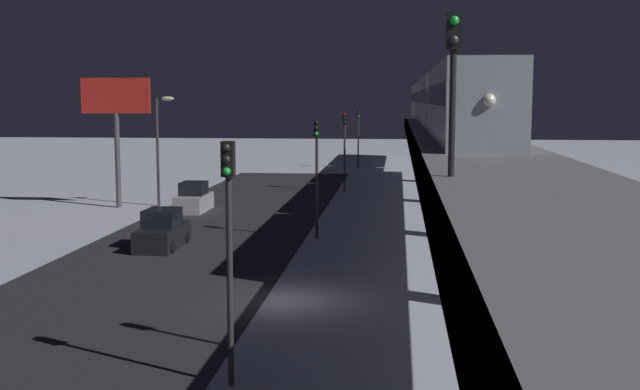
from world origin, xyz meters
TOP-DOWN VIEW (x-y plane):
  - ground_plane at (0.00, 0.00)m, footprint 240.00×240.00m
  - avenue_asphalt at (6.07, 0.00)m, footprint 11.00×100.30m
  - elevated_railway at (-7.31, -0.00)m, footprint 5.00×100.30m
  - subway_train at (-7.40, -36.23)m, footprint 2.94×74.07m
  - rail_signal at (-5.62, 8.65)m, footprint 0.36×0.41m
  - sedan_black at (7.47, -9.82)m, footprint 1.91×4.29m
  - sedan_silver at (9.27, -22.76)m, footprint 1.80×4.05m
  - traffic_light_near at (-0.03, 8.73)m, footprint 0.32×0.44m
  - traffic_light_mid at (-0.03, -13.09)m, footprint 0.32×0.44m
  - traffic_light_far at (-0.03, -34.92)m, footprint 0.32×0.44m
  - traffic_light_distant at (-0.03, -56.74)m, footprint 0.32×0.44m
  - commercial_billboard at (14.90, -23.98)m, footprint 4.80×0.36m
  - street_lamp_far at (12.15, -25.00)m, footprint 1.35×0.44m

SIDE VIEW (x-z plane):
  - ground_plane at x=0.00m, z-range 0.00..0.00m
  - avenue_asphalt at x=6.07m, z-range 0.00..0.01m
  - sedan_black at x=7.47m, z-range -0.20..1.77m
  - sedan_silver at x=9.27m, z-range -0.19..1.78m
  - traffic_light_near at x=-0.03m, z-range 1.00..7.40m
  - traffic_light_mid at x=-0.03m, z-range 1.00..7.40m
  - traffic_light_far at x=-0.03m, z-range 1.00..7.40m
  - traffic_light_distant at x=-0.03m, z-range 1.00..7.40m
  - elevated_railway at x=-7.31m, z-range 2.00..7.55m
  - street_lamp_far at x=12.15m, z-range 0.99..8.64m
  - commercial_billboard at x=14.90m, z-range 2.38..11.28m
  - subway_train at x=-7.40m, z-range 5.63..9.03m
  - rail_signal at x=-5.62m, z-range 6.28..10.28m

